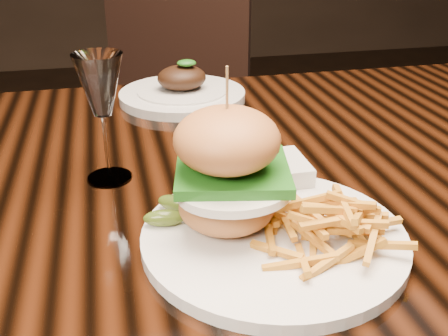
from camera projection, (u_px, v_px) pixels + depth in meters
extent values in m
cube|color=black|center=(243.00, 176.00, 0.79)|extent=(1.60, 0.90, 0.04)
cylinder|color=silver|center=(273.00, 237.00, 0.60)|extent=(0.30, 0.30, 0.01)
ellipsoid|color=#9F5933|center=(227.00, 206.00, 0.60)|extent=(0.11, 0.11, 0.05)
ellipsoid|color=white|center=(235.00, 191.00, 0.56)|extent=(0.13, 0.10, 0.01)
ellipsoid|color=orange|center=(255.00, 193.00, 0.55)|extent=(0.02, 0.02, 0.01)
cube|color=#21701C|center=(227.00, 174.00, 0.58)|extent=(0.15, 0.14, 0.01)
ellipsoid|color=#A25B2C|center=(227.00, 140.00, 0.56)|extent=(0.12, 0.12, 0.07)
cylinder|color=#9A7548|center=(227.00, 109.00, 0.54)|extent=(0.00, 0.00, 0.09)
ellipsoid|color=#2C4512|center=(164.00, 218.00, 0.60)|extent=(0.05, 0.03, 0.02)
ellipsoid|color=#2C4512|center=(176.00, 203.00, 0.63)|extent=(0.05, 0.04, 0.02)
cube|color=silver|center=(274.00, 174.00, 0.71)|extent=(0.09, 0.09, 0.04)
cylinder|color=white|center=(110.00, 178.00, 0.74)|extent=(0.06, 0.06, 0.00)
cylinder|color=white|center=(107.00, 146.00, 0.72)|extent=(0.01, 0.01, 0.09)
cone|color=white|center=(100.00, 85.00, 0.68)|extent=(0.07, 0.07, 0.08)
cylinder|color=silver|center=(182.00, 96.00, 1.05)|extent=(0.25, 0.25, 0.02)
cylinder|color=silver|center=(182.00, 95.00, 1.05)|extent=(0.18, 0.18, 0.02)
ellipsoid|color=black|center=(182.00, 78.00, 1.04)|extent=(0.10, 0.08, 0.05)
ellipsoid|color=#21701C|center=(186.00, 63.00, 1.02)|extent=(0.04, 0.03, 0.01)
cube|color=black|center=(164.00, 144.00, 1.61)|extent=(0.60, 0.60, 0.06)
cube|color=black|center=(179.00, 47.00, 1.69)|extent=(0.44, 0.23, 0.50)
cylinder|color=black|center=(89.00, 232.00, 1.57)|extent=(0.04, 0.04, 0.45)
cylinder|color=black|center=(213.00, 246.00, 1.51)|extent=(0.04, 0.04, 0.45)
cylinder|color=black|center=(132.00, 176.00, 1.91)|extent=(0.04, 0.04, 0.45)
cylinder|color=black|center=(235.00, 185.00, 1.85)|extent=(0.04, 0.04, 0.45)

